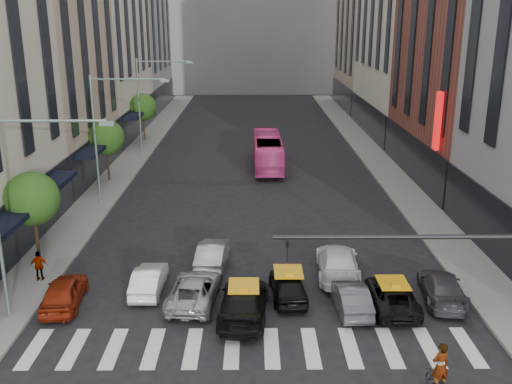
{
  "coord_description": "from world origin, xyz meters",
  "views": [
    {
      "loc": [
        -0.18,
        -18.71,
        12.83
      ],
      "look_at": [
        0.03,
        10.0,
        4.0
      ],
      "focal_mm": 40.0,
      "sensor_mm": 36.0,
      "label": 1
    }
  ],
  "objects_px": {
    "streetlamp_near": "(15,191)",
    "taxi_center": "(288,285)",
    "streetlamp_mid": "(108,123)",
    "pedestrian_far": "(39,266)",
    "taxi_left": "(244,301)",
    "streetlamp_far": "(148,93)",
    "car_white_front": "(149,279)",
    "motorcycle": "(438,384)",
    "bus": "(268,151)",
    "car_red": "(64,292)"
  },
  "relations": [
    {
      "from": "car_white_front",
      "to": "bus",
      "type": "height_order",
      "value": "bus"
    },
    {
      "from": "motorcycle",
      "to": "pedestrian_far",
      "type": "height_order",
      "value": "pedestrian_far"
    },
    {
      "from": "car_white_front",
      "to": "taxi_left",
      "type": "xyz_separation_m",
      "value": [
        4.65,
        -2.48,
        0.11
      ]
    },
    {
      "from": "bus",
      "to": "pedestrian_far",
      "type": "relative_size",
      "value": 6.66
    },
    {
      "from": "car_white_front",
      "to": "taxi_left",
      "type": "distance_m",
      "value": 5.27
    },
    {
      "from": "car_red",
      "to": "pedestrian_far",
      "type": "height_order",
      "value": "pedestrian_far"
    },
    {
      "from": "streetlamp_near",
      "to": "bus",
      "type": "xyz_separation_m",
      "value": [
        11.27,
        26.7,
        -4.48
      ]
    },
    {
      "from": "motorcycle",
      "to": "pedestrian_far",
      "type": "distance_m",
      "value": 19.48
    },
    {
      "from": "bus",
      "to": "motorcycle",
      "type": "height_order",
      "value": "bus"
    },
    {
      "from": "streetlamp_mid",
      "to": "taxi_left",
      "type": "xyz_separation_m",
      "value": [
        9.49,
        -15.95,
        -5.16
      ]
    },
    {
      "from": "pedestrian_far",
      "to": "taxi_center",
      "type": "bearing_deg",
      "value": 167.46
    },
    {
      "from": "streetlamp_mid",
      "to": "motorcycle",
      "type": "bearing_deg",
      "value": -52.68
    },
    {
      "from": "taxi_left",
      "to": "car_white_front",
      "type": "bearing_deg",
      "value": -23.97
    },
    {
      "from": "streetlamp_far",
      "to": "pedestrian_far",
      "type": "relative_size",
      "value": 5.85
    },
    {
      "from": "car_red",
      "to": "motorcycle",
      "type": "height_order",
      "value": "car_red"
    },
    {
      "from": "motorcycle",
      "to": "pedestrian_far",
      "type": "relative_size",
      "value": 1.05
    },
    {
      "from": "streetlamp_mid",
      "to": "motorcycle",
      "type": "height_order",
      "value": "streetlamp_mid"
    },
    {
      "from": "streetlamp_mid",
      "to": "pedestrian_far",
      "type": "relative_size",
      "value": 5.85
    },
    {
      "from": "streetlamp_mid",
      "to": "car_white_front",
      "type": "relative_size",
      "value": 2.35
    },
    {
      "from": "bus",
      "to": "motorcycle",
      "type": "relative_size",
      "value": 6.31
    },
    {
      "from": "streetlamp_far",
      "to": "taxi_left",
      "type": "distance_m",
      "value": 33.72
    },
    {
      "from": "streetlamp_far",
      "to": "taxi_left",
      "type": "height_order",
      "value": "streetlamp_far"
    },
    {
      "from": "streetlamp_mid",
      "to": "pedestrian_far",
      "type": "height_order",
      "value": "streetlamp_mid"
    },
    {
      "from": "taxi_left",
      "to": "taxi_center",
      "type": "distance_m",
      "value": 2.72
    },
    {
      "from": "bus",
      "to": "streetlamp_mid",
      "type": "bearing_deg",
      "value": 43.06
    },
    {
      "from": "car_white_front",
      "to": "taxi_center",
      "type": "relative_size",
      "value": 0.97
    },
    {
      "from": "car_red",
      "to": "car_white_front",
      "type": "bearing_deg",
      "value": -163.6
    },
    {
      "from": "car_red",
      "to": "bus",
      "type": "distance_m",
      "value": 27.5
    },
    {
      "from": "streetlamp_mid",
      "to": "taxi_center",
      "type": "relative_size",
      "value": 2.29
    },
    {
      "from": "streetlamp_near",
      "to": "streetlamp_far",
      "type": "height_order",
      "value": "same"
    },
    {
      "from": "motorcycle",
      "to": "taxi_left",
      "type": "bearing_deg",
      "value": -53.95
    },
    {
      "from": "taxi_left",
      "to": "taxi_center",
      "type": "relative_size",
      "value": 1.3
    },
    {
      "from": "streetlamp_near",
      "to": "car_red",
      "type": "relative_size",
      "value": 2.25
    },
    {
      "from": "streetlamp_near",
      "to": "taxi_left",
      "type": "relative_size",
      "value": 1.76
    },
    {
      "from": "streetlamp_far",
      "to": "bus",
      "type": "xyz_separation_m",
      "value": [
        11.27,
        -5.3,
        -4.48
      ]
    },
    {
      "from": "taxi_left",
      "to": "taxi_center",
      "type": "xyz_separation_m",
      "value": [
        2.08,
        1.76,
        -0.07
      ]
    },
    {
      "from": "streetlamp_near",
      "to": "taxi_center",
      "type": "height_order",
      "value": "streetlamp_near"
    },
    {
      "from": "motorcycle",
      "to": "bus",
      "type": "bearing_deg",
      "value": -95.92
    },
    {
      "from": "streetlamp_near",
      "to": "streetlamp_mid",
      "type": "distance_m",
      "value": 16.0
    },
    {
      "from": "streetlamp_near",
      "to": "taxi_left",
      "type": "xyz_separation_m",
      "value": [
        9.49,
        0.05,
        -5.16
      ]
    },
    {
      "from": "streetlamp_mid",
      "to": "bus",
      "type": "height_order",
      "value": "streetlamp_mid"
    },
    {
      "from": "taxi_center",
      "to": "bus",
      "type": "xyz_separation_m",
      "value": [
        -0.3,
        24.89,
        0.76
      ]
    },
    {
      "from": "taxi_center",
      "to": "streetlamp_mid",
      "type": "bearing_deg",
      "value": -54.69
    },
    {
      "from": "streetlamp_far",
      "to": "car_red",
      "type": "relative_size",
      "value": 2.25
    },
    {
      "from": "car_white_front",
      "to": "streetlamp_far",
      "type": "bearing_deg",
      "value": -80.04
    },
    {
      "from": "streetlamp_mid",
      "to": "bus",
      "type": "relative_size",
      "value": 0.88
    },
    {
      "from": "taxi_center",
      "to": "motorcycle",
      "type": "relative_size",
      "value": 2.42
    },
    {
      "from": "car_red",
      "to": "bus",
      "type": "height_order",
      "value": "bus"
    },
    {
      "from": "streetlamp_far",
      "to": "car_white_front",
      "type": "xyz_separation_m",
      "value": [
        4.84,
        -29.46,
        -5.27
      ]
    },
    {
      "from": "streetlamp_near",
      "to": "bus",
      "type": "height_order",
      "value": "streetlamp_near"
    }
  ]
}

